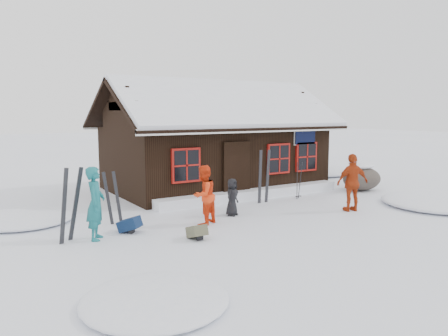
{
  "coord_description": "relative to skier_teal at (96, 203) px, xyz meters",
  "views": [
    {
      "loc": [
        -7.64,
        -10.24,
        3.06
      ],
      "look_at": [
        -0.21,
        1.51,
        1.3
      ],
      "focal_mm": 35.0,
      "sensor_mm": 36.0,
      "label": 1
    }
  ],
  "objects": [
    {
      "name": "ground",
      "position": [
        4.74,
        -0.14,
        -0.89
      ],
      "size": [
        120.0,
        120.0,
        0.0
      ],
      "primitive_type": "plane",
      "color": "white",
      "rests_on": "ground"
    },
    {
      "name": "mountain_hut",
      "position": [
        6.24,
        4.84,
        0.68
      ],
      "size": [
        8.9,
        6.09,
        4.42
      ],
      "color": "black",
      "rests_on": "ground"
    },
    {
      "name": "snow_drift",
      "position": [
        6.24,
        2.11,
        -0.72
      ],
      "size": [
        7.6,
        0.6,
        0.35
      ],
      "primitive_type": "cube",
      "color": "white",
      "rests_on": "ground"
    },
    {
      "name": "snow_mounds",
      "position": [
        6.4,
        1.72,
        -0.89
      ],
      "size": [
        20.6,
        13.2,
        0.48
      ],
      "color": "white",
      "rests_on": "ground"
    },
    {
      "name": "skier_teal",
      "position": [
        0.0,
        0.0,
        0.0
      ],
      "size": [
        0.67,
        0.77,
        1.79
      ],
      "primitive_type": "imported",
      "rotation": [
        0.0,
        0.0,
        1.11
      ],
      "color": "#16656A",
      "rests_on": "ground"
    },
    {
      "name": "skier_orange_left",
      "position": [
        2.92,
        -0.13,
        -0.07
      ],
      "size": [
        0.99,
        0.9,
        1.64
      ],
      "primitive_type": "imported",
      "rotation": [
        0.0,
        0.0,
        3.59
      ],
      "color": "red",
      "rests_on": "ground"
    },
    {
      "name": "skier_orange_right",
      "position": [
        7.66,
        -1.18,
        0.01
      ],
      "size": [
        1.14,
        0.72,
        1.81
      ],
      "primitive_type": "imported",
      "rotation": [
        0.0,
        0.0,
        2.86
      ],
      "color": "#A93411",
      "rests_on": "ground"
    },
    {
      "name": "skier_crouched",
      "position": [
        4.15,
        0.32,
        -0.33
      ],
      "size": [
        0.65,
        0.59,
        1.12
      ],
      "primitive_type": "imported",
      "rotation": [
        0.0,
        0.0,
        0.56
      ],
      "color": "black",
      "rests_on": "ground"
    },
    {
      "name": "boulder",
      "position": [
        10.87,
        1.16,
        -0.4
      ],
      "size": [
        1.67,
        1.25,
        0.98
      ],
      "color": "#524941",
      "rests_on": "ground"
    },
    {
      "name": "ski_pair_left",
      "position": [
        -0.55,
        0.23,
        -0.03
      ],
      "size": [
        0.68,
        0.28,
        1.83
      ],
      "rotation": [
        0.0,
        0.0,
        0.29
      ],
      "color": "black",
      "rests_on": "ground"
    },
    {
      "name": "ski_pair_mid",
      "position": [
        0.8,
        1.17,
        -0.18
      ],
      "size": [
        0.5,
        0.24,
        1.53
      ],
      "rotation": [
        0.0,
        0.0,
        -0.4
      ],
      "color": "black",
      "rests_on": "ground"
    },
    {
      "name": "ski_pair_right",
      "position": [
        6.12,
        1.33,
        -0.01
      ],
      "size": [
        0.49,
        0.09,
        1.86
      ],
      "rotation": [
        0.0,
        0.0,
        -0.07
      ],
      "color": "black",
      "rests_on": "ground"
    },
    {
      "name": "ski_poles",
      "position": [
        7.62,
        1.24,
        -0.25
      ],
      "size": [
        0.24,
        0.12,
        1.36
      ],
      "color": "black",
      "rests_on": "ground"
    },
    {
      "name": "backpack_blue",
      "position": [
        0.9,
        0.17,
        -0.75
      ],
      "size": [
        0.64,
        0.65,
        0.28
      ],
      "primitive_type": "cube",
      "rotation": [
        0.0,
        0.0,
        0.71
      ],
      "color": "#0F2143",
      "rests_on": "ground"
    },
    {
      "name": "backpack_olive",
      "position": [
        2.07,
        -1.3,
        -0.76
      ],
      "size": [
        0.39,
        0.51,
        0.27
      ],
      "primitive_type": "cube",
      "rotation": [
        0.0,
        0.0,
        -0.04
      ],
      "color": "#504F39",
      "rests_on": "ground"
    }
  ]
}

